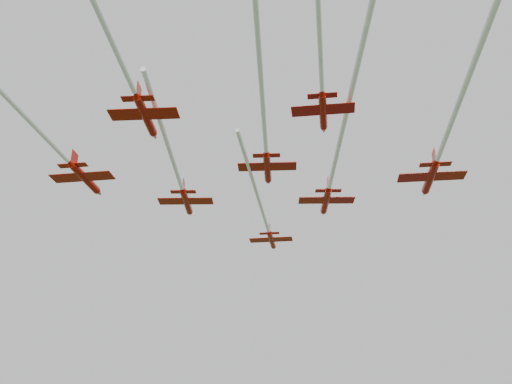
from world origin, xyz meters
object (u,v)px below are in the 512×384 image
at_px(jet_row3_right, 440,151).
at_px(jet_row4_left, 125,70).
at_px(jet_row2_right, 335,161).
at_px(jet_row3_left, 29,120).
at_px(jet_lead, 265,220).
at_px(jet_row3_mid, 265,129).
at_px(jet_row4_right, 319,21).
at_px(jet_row2_left, 180,181).

xyz_separation_m(jet_row3_right, jet_row4_left, (-29.09, -32.06, 1.64)).
bearing_deg(jet_row2_right, jet_row3_left, -159.87).
height_order(jet_lead, jet_row3_right, jet_lead).
height_order(jet_row3_mid, jet_row3_right, jet_row3_mid).
xyz_separation_m(jet_row3_left, jet_row4_right, (39.71, -0.83, 0.43)).
relative_size(jet_lead, jet_row3_left, 0.74).
relative_size(jet_lead, jet_row2_right, 0.83).
xyz_separation_m(jet_row3_left, jet_row3_mid, (25.64, 16.49, 0.82)).
bearing_deg(jet_row3_left, jet_row3_mid, 15.20).
bearing_deg(jet_row2_left, jet_row4_left, -92.96).
bearing_deg(jet_row3_left, jet_row4_right, -18.74).
xyz_separation_m(jet_lead, jet_row3_left, (-11.86, -46.26, -0.76)).
xyz_separation_m(jet_row3_mid, jet_row4_right, (14.07, -17.32, -0.39)).
bearing_deg(jet_row3_mid, jet_row2_right, 46.83).
bearing_deg(jet_row4_right, jet_row2_left, 122.82).
distance_m(jet_row3_left, jet_row3_right, 54.81).
relative_size(jet_row3_mid, jet_row3_right, 1.11).
relative_size(jet_lead, jet_row4_right, 0.82).
distance_m(jet_row2_right, jet_row3_left, 43.59).
height_order(jet_lead, jet_row4_right, jet_lead).
distance_m(jet_row3_mid, jet_row3_right, 24.39).
xyz_separation_m(jet_row3_right, jet_row4_right, (-6.60, -30.13, 1.59)).
distance_m(jet_row3_left, jet_row3_mid, 30.50).
distance_m(jet_row2_left, jet_row3_mid, 22.75).
relative_size(jet_row3_right, jet_row4_right, 0.73).
relative_size(jet_lead, jet_row4_left, 1.11).
xyz_separation_m(jet_row3_left, jet_row4_left, (17.22, -2.77, 0.48)).
height_order(jet_row2_left, jet_row2_right, jet_row2_left).
distance_m(jet_row2_left, jet_row4_right, 44.09).
bearing_deg(jet_row2_left, jet_row3_right, -21.28).
height_order(jet_row4_left, jet_row4_right, jet_row4_left).
bearing_deg(jet_row4_right, jet_row2_right, 87.30).
bearing_deg(jet_row3_right, jet_row4_right, -121.63).
height_order(jet_row2_left, jet_row3_left, jet_row2_left).
bearing_deg(jet_row2_left, jet_row4_right, -63.61).
relative_size(jet_row3_right, jet_row4_left, 0.98).
xyz_separation_m(jet_lead, jet_row3_right, (34.45, -16.97, -1.92)).
xyz_separation_m(jet_lead, jet_row2_right, (19.03, -15.55, 0.83)).
bearing_deg(jet_row4_left, jet_row2_left, 89.72).
height_order(jet_lead, jet_row3_mid, jet_row3_mid).
xyz_separation_m(jet_row2_right, jet_row4_right, (8.82, -31.54, -1.16)).
relative_size(jet_row2_right, jet_row4_right, 0.98).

